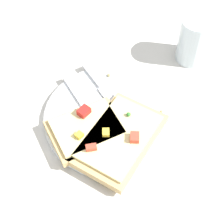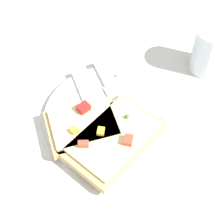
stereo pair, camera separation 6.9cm
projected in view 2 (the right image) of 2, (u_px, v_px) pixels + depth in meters
The scene contains 8 objects.
ground_plane at pixel (112, 119), 0.71m from camera, with size 4.00×4.00×0.00m, color beige.
plate at pixel (112, 117), 0.71m from camera, with size 0.26×0.26×0.01m.
fork at pixel (93, 118), 0.70m from camera, with size 0.23×0.06×0.01m.
knife at pixel (109, 89), 0.74m from camera, with size 0.19×0.05×0.01m.
pizza_slice_main at pixel (114, 139), 0.66m from camera, with size 0.19×0.21×0.03m.
pizza_slice_corner at pixel (84, 125), 0.68m from camera, with size 0.11×0.14×0.03m.
crumb_scatter at pixel (103, 128), 0.68m from camera, with size 0.17×0.17×0.01m.
drinking_glass at pixel (209, 50), 0.75m from camera, with size 0.07×0.07×0.10m.
Camera 2 is at (-0.41, 0.08, 0.58)m, focal length 60.00 mm.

